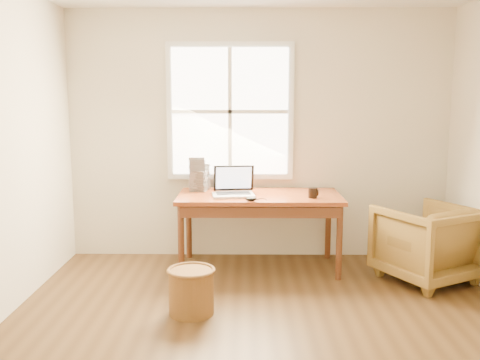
# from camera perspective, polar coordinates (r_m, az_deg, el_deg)

# --- Properties ---
(room_shell) EXTENTS (4.04, 4.54, 2.64)m
(room_shell) POSITION_cam_1_polar(r_m,az_deg,el_deg) (3.57, 2.41, 2.63)
(room_shell) COLOR #4D341A
(room_shell) RESTS_ON ground
(desk) EXTENTS (1.60, 0.80, 0.04)m
(desk) POSITION_cam_1_polar(r_m,az_deg,el_deg) (5.28, 2.08, -1.76)
(desk) COLOR brown
(desk) RESTS_ON room_shell
(armchair) EXTENTS (1.05, 1.06, 0.72)m
(armchair) POSITION_cam_1_polar(r_m,az_deg,el_deg) (5.29, 19.28, -6.35)
(armchair) COLOR olive
(armchair) RESTS_ON room_shell
(wicker_stool) EXTENTS (0.45, 0.45, 0.36)m
(wicker_stool) POSITION_cam_1_polar(r_m,az_deg,el_deg) (4.33, -5.21, -11.81)
(wicker_stool) COLOR brown
(wicker_stool) RESTS_ON room_shell
(laptop) EXTENTS (0.47, 0.48, 0.31)m
(laptop) POSITION_cam_1_polar(r_m,az_deg,el_deg) (5.15, -0.72, -0.05)
(laptop) COLOR #B2B4BA
(laptop) RESTS_ON desk
(mouse) EXTENTS (0.11, 0.07, 0.04)m
(mouse) POSITION_cam_1_polar(r_m,az_deg,el_deg) (4.95, 1.20, -2.04)
(mouse) COLOR black
(mouse) RESTS_ON desk
(coffee_mug) EXTENTS (0.11, 0.11, 0.10)m
(coffee_mug) POSITION_cam_1_polar(r_m,az_deg,el_deg) (5.14, 7.76, -1.35)
(coffee_mug) COLOR black
(coffee_mug) RESTS_ON desk
(cd_stack_a) EXTENTS (0.16, 0.15, 0.27)m
(cd_stack_a) POSITION_cam_1_polar(r_m,az_deg,el_deg) (5.58, -4.05, 0.41)
(cd_stack_a) COLOR #B0B5BB
(cd_stack_a) RESTS_ON desk
(cd_stack_b) EXTENTS (0.16, 0.14, 0.21)m
(cd_stack_b) POSITION_cam_1_polar(r_m,az_deg,el_deg) (5.46, -4.36, -0.12)
(cd_stack_b) COLOR #25252A
(cd_stack_b) RESTS_ON desk
(cd_stack_c) EXTENTS (0.17, 0.16, 0.35)m
(cd_stack_c) POSITION_cam_1_polar(r_m,az_deg,el_deg) (5.46, -4.61, 0.67)
(cd_stack_c) COLOR #9695A1
(cd_stack_c) RESTS_ON desk
(cd_stack_d) EXTENTS (0.16, 0.14, 0.19)m
(cd_stack_d) POSITION_cam_1_polar(r_m,az_deg,el_deg) (5.61, -1.37, 0.08)
(cd_stack_d) COLOR silver
(cd_stack_d) RESTS_ON desk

